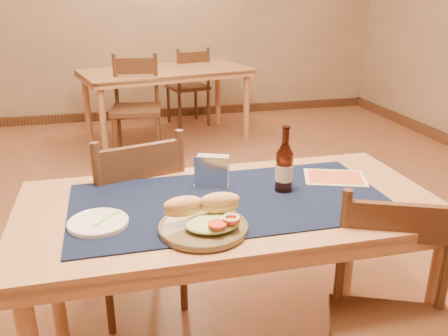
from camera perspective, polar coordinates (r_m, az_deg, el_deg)
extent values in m
cube|color=brown|center=(2.87, -3.43, -11.35)|extent=(6.00, 7.00, 0.02)
cube|color=tan|center=(5.93, -10.43, 19.28)|extent=(6.00, 0.02, 2.80)
cylinder|color=#A6764E|center=(2.07, 23.65, -15.31)|extent=(0.06, 0.06, 0.71)
cylinder|color=#A6764E|center=(2.26, -19.84, -11.46)|extent=(0.06, 0.06, 0.71)
cylinder|color=#A6764E|center=(2.51, 15.02, -7.47)|extent=(0.06, 0.06, 0.71)
cube|color=#A6764E|center=(1.83, 0.76, -4.60)|extent=(1.60, 0.80, 0.04)
cube|color=#0E1733|center=(1.82, 0.76, -3.94)|extent=(1.20, 0.60, 0.01)
cube|color=#4E2D1C|center=(6.06, -9.58, 6.44)|extent=(6.00, 0.06, 0.10)
cylinder|color=#A6764E|center=(4.52, -14.33, 5.20)|extent=(0.06, 0.06, 0.71)
cylinder|color=#A6764E|center=(5.06, 2.71, 7.43)|extent=(0.06, 0.06, 0.71)
cylinder|color=#A6764E|center=(5.16, -16.12, 6.93)|extent=(0.06, 0.06, 0.71)
cylinder|color=#A6764E|center=(5.64, -0.74, 8.84)|extent=(0.06, 0.06, 0.71)
cube|color=#A6764E|center=(4.97, -6.99, 11.48)|extent=(1.83, 1.20, 0.04)
cylinder|color=#4E2D1C|center=(2.67, -8.26, -8.14)|extent=(0.04, 0.04, 0.46)
cylinder|color=#4E2D1C|center=(2.59, -16.05, -9.84)|extent=(0.04, 0.04, 0.46)
cylinder|color=#4E2D1C|center=(2.38, -4.93, -11.98)|extent=(0.04, 0.04, 0.46)
cylinder|color=#4E2D1C|center=(2.28, -13.73, -14.15)|extent=(0.04, 0.04, 0.46)
cube|color=#4E2D1C|center=(2.36, -11.12, -6.10)|extent=(0.53, 0.53, 0.04)
cube|color=#4E2D1C|center=(2.04, -10.06, 0.76)|extent=(0.37, 0.13, 0.14)
cylinder|color=#4E2D1C|center=(2.15, -5.20, -1.52)|extent=(0.04, 0.04, 0.47)
cylinder|color=#4E2D1C|center=(2.04, -14.75, -3.39)|extent=(0.04, 0.04, 0.47)
cube|color=#4E2D1C|center=(1.70, 20.29, -6.16)|extent=(0.33, 0.17, 0.14)
cylinder|color=#4E2D1C|center=(1.73, 14.04, -9.39)|extent=(0.04, 0.04, 0.45)
cylinder|color=#4E2D1C|center=(1.80, 25.37, -9.67)|extent=(0.04, 0.04, 0.45)
cylinder|color=#4E2D1C|center=(4.36, -12.95, 3.16)|extent=(0.04, 0.04, 0.47)
cylinder|color=#4E2D1C|center=(4.33, -7.96, 3.37)|extent=(0.04, 0.04, 0.47)
cylinder|color=#4E2D1C|center=(4.72, -12.48, 4.53)|extent=(0.04, 0.04, 0.47)
cylinder|color=#4E2D1C|center=(4.70, -7.87, 4.74)|extent=(0.04, 0.04, 0.47)
cube|color=#4E2D1C|center=(4.46, -10.51, 6.89)|extent=(0.50, 0.50, 0.04)
cube|color=#4E2D1C|center=(4.59, -10.65, 11.95)|extent=(0.38, 0.08, 0.15)
cylinder|color=#4E2D1C|center=(4.63, -12.92, 10.27)|extent=(0.04, 0.04, 0.48)
cylinder|color=#4E2D1C|center=(4.60, -8.16, 10.52)|extent=(0.04, 0.04, 0.48)
cylinder|color=#4E2D1C|center=(5.90, -3.41, 8.03)|extent=(0.04, 0.04, 0.45)
cylinder|color=#4E2D1C|center=(5.77, -6.70, 7.64)|extent=(0.04, 0.04, 0.45)
cylinder|color=#4E2D1C|center=(5.58, -1.91, 7.33)|extent=(0.04, 0.04, 0.45)
cylinder|color=#4E2D1C|center=(5.44, -5.35, 6.90)|extent=(0.04, 0.04, 0.45)
cube|color=#4E2D1C|center=(5.62, -4.40, 9.72)|extent=(0.50, 0.50, 0.04)
cube|color=#4E2D1C|center=(5.39, -3.70, 13.03)|extent=(0.36, 0.11, 0.14)
cylinder|color=#4E2D1C|center=(5.48, -1.92, 11.92)|extent=(0.04, 0.04, 0.46)
cylinder|color=#4E2D1C|center=(5.34, -5.47, 11.61)|extent=(0.04, 0.04, 0.46)
cylinder|color=brown|center=(1.60, -2.51, -7.18)|extent=(0.30, 0.30, 0.02)
torus|color=brown|center=(1.59, -2.51, -6.97)|extent=(0.30, 0.30, 0.01)
ellipsoid|color=#B7D492|center=(1.57, -1.44, -6.68)|extent=(0.18, 0.15, 0.03)
ellipsoid|color=tan|center=(1.59, -4.97, -4.68)|extent=(0.13, 0.07, 0.07)
ellipsoid|color=tan|center=(1.61, -0.49, -4.25)|extent=(0.14, 0.06, 0.08)
cylinder|color=red|center=(1.52, -0.79, -6.80)|extent=(0.06, 0.06, 0.01)
cylinder|color=red|center=(1.55, 0.95, -6.28)|extent=(0.06, 0.06, 0.01)
torus|color=silver|center=(1.54, 0.86, -6.00)|extent=(0.06, 0.06, 0.01)
cylinder|color=white|center=(1.69, -14.91, -6.39)|extent=(0.21, 0.21, 0.01)
torus|color=white|center=(1.68, -14.92, -6.21)|extent=(0.21, 0.21, 0.01)
cube|color=#83C36B|center=(1.68, -14.18, -6.05)|extent=(0.08, 0.08, 0.00)
cube|color=#83C36B|center=(1.73, -12.73, -5.20)|extent=(0.04, 0.04, 0.00)
cylinder|color=#4E190D|center=(1.89, 7.23, -0.51)|extent=(0.07, 0.07, 0.15)
cone|color=#4E190D|center=(1.86, 7.36, 2.31)|extent=(0.07, 0.07, 0.04)
cylinder|color=#4E190D|center=(1.84, 7.44, 3.83)|extent=(0.03, 0.03, 0.06)
cylinder|color=#4E190D|center=(1.83, 7.49, 4.88)|extent=(0.03, 0.03, 0.01)
cylinder|color=beige|center=(1.89, 7.23, -0.51)|extent=(0.07, 0.07, 0.07)
cube|color=silver|center=(1.95, -1.46, -2.06)|extent=(0.16, 0.11, 0.00)
cube|color=silver|center=(1.90, -1.60, -0.52)|extent=(0.13, 0.06, 0.13)
cube|color=silver|center=(1.94, -1.35, -0.03)|extent=(0.13, 0.06, 0.13)
cube|color=silver|center=(1.93, -1.47, -0.42)|extent=(0.13, 0.08, 0.12)
cube|color=#3F9ECC|center=(1.90, -1.58, -0.30)|extent=(0.09, 0.04, 0.04)
cube|color=beige|center=(2.08, 13.20, -1.12)|extent=(0.30, 0.26, 0.00)
cube|color=#D05A35|center=(2.08, 13.21, -1.06)|extent=(0.26, 0.22, 0.00)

